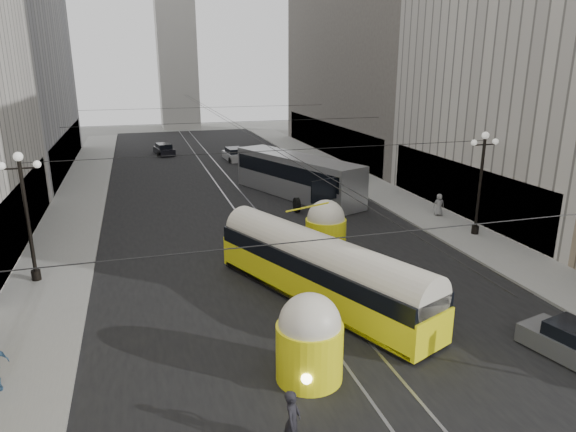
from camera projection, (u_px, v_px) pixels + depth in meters
road at (234, 195)px, 42.13m from camera, size 20.00×85.00×0.02m
sidewalk_left at (82, 194)px, 42.07m from camera, size 4.00×72.00×0.15m
sidewalk_right at (352, 177)px, 48.58m from camera, size 4.00×72.00×0.15m
rail_left at (225, 196)px, 41.93m from camera, size 0.12×85.00×0.04m
rail_right at (243, 194)px, 42.33m from camera, size 0.12×85.00×0.04m
building_right_far at (381, 8)px, 57.10m from camera, size 12.60×32.60×32.60m
distant_tower at (175, 33)px, 81.45m from camera, size 6.00×6.00×31.36m
lamppost_left_mid at (26, 210)px, 24.31m from camera, size 1.86×0.44×6.37m
lamppost_right_mid at (481, 178)px, 31.16m from camera, size 1.86×0.44×6.37m
catenary at (235, 124)px, 39.54m from camera, size 25.00×72.00×0.23m
streetcar at (320, 269)px, 23.06m from camera, size 7.07×13.58×3.18m
city_bus at (297, 175)px, 41.15m from camera, size 7.40×13.57×3.32m
sedan_white_far at (235, 155)px, 56.80m from camera, size 2.15×4.54×1.39m
sedan_dark_far at (164, 150)px, 60.31m from camera, size 2.39×4.40×1.32m
pedestrian_crossing_a at (292, 421)px, 14.21m from camera, size 0.74×0.81×1.87m
pedestrian_sidewalk_right at (439, 205)px, 35.81m from camera, size 0.86×0.67×1.54m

